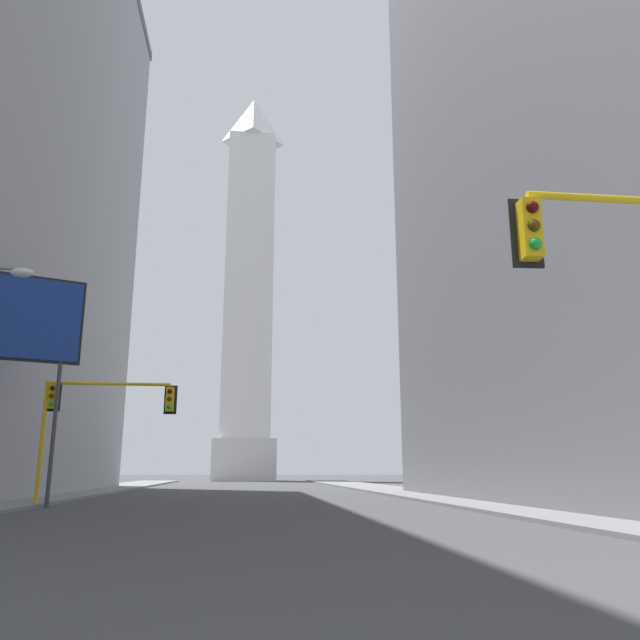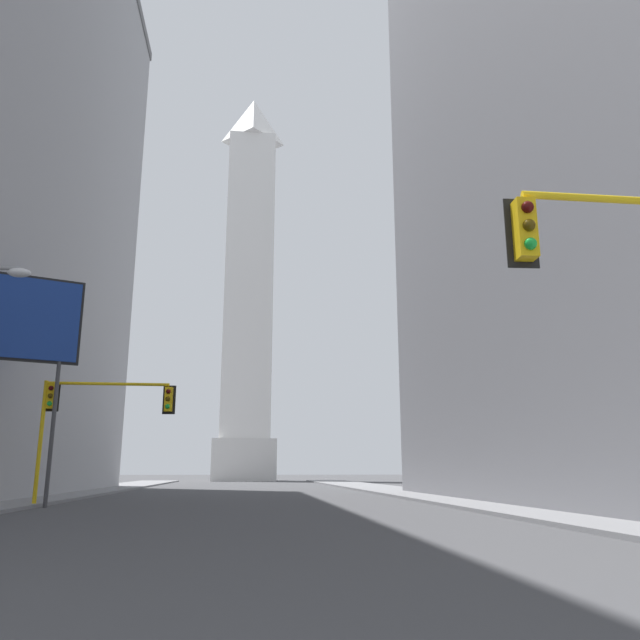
% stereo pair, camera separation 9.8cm
% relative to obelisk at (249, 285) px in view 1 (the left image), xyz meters
% --- Properties ---
extents(sidewalk_left, '(5.00, 108.38, 0.15)m').
position_rel_obelisk_xyz_m(sidewalk_left, '(-11.15, -57.80, -29.01)').
color(sidewalk_left, slate).
rests_on(sidewalk_left, ground_plane).
extents(sidewalk_right, '(5.00, 108.38, 0.15)m').
position_rel_obelisk_xyz_m(sidewalk_right, '(11.15, -57.80, -29.01)').
color(sidewalk_right, slate).
rests_on(sidewalk_right, ground_plane).
extents(obelisk, '(8.95, 8.95, 60.97)m').
position_rel_obelisk_xyz_m(obelisk, '(0.00, 0.00, 0.00)').
color(obelisk, silver).
rests_on(obelisk, ground_plane).
extents(traffic_light_mid_left, '(5.93, 0.51, 5.47)m').
position_rel_obelisk_xyz_m(traffic_light_mid_left, '(-6.95, -63.09, -24.88)').
color(traffic_light_mid_left, yellow).
rests_on(traffic_light_mid_left, ground_plane).
extents(billboard_sign, '(4.48, 1.94, 10.05)m').
position_rel_obelisk_xyz_m(billboard_sign, '(-9.81, -64.17, -21.29)').
color(billboard_sign, '#3F3F42').
rests_on(billboard_sign, ground_plane).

